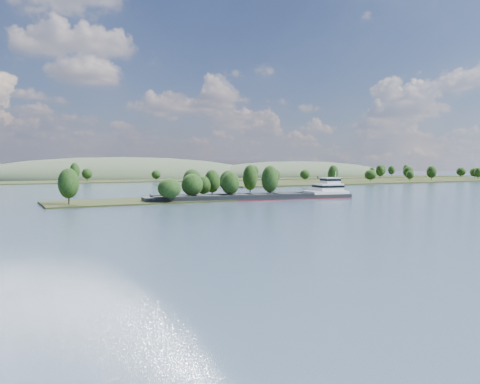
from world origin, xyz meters
TOP-DOWN VIEW (x-y plane):
  - ground at (0.00, 120.00)m, footprint 1800.00×1800.00m
  - tree_island at (6.67, 178.91)m, footprint 100.00×32.23m
  - right_bank at (232.04, 299.60)m, footprint 320.00×90.00m
  - back_shoreline at (7.49, 399.81)m, footprint 900.00×60.00m
  - hill_east at (260.00, 470.00)m, footprint 260.00×140.00m
  - hill_west at (60.00, 500.00)m, footprint 320.00×160.00m
  - cargo_barge at (35.01, 168.52)m, footprint 88.84×21.49m

SIDE VIEW (x-z plane):
  - ground at x=0.00m, z-range 0.00..0.00m
  - hill_east at x=260.00m, z-range -18.00..18.00m
  - hill_west at x=60.00m, z-range -22.00..22.00m
  - back_shoreline at x=7.49m, z-range -7.43..8.80m
  - right_bank at x=232.04m, z-range -6.41..8.40m
  - cargo_barge at x=35.01m, z-range -4.46..7.47m
  - tree_island at x=6.67m, z-range -3.16..11.70m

